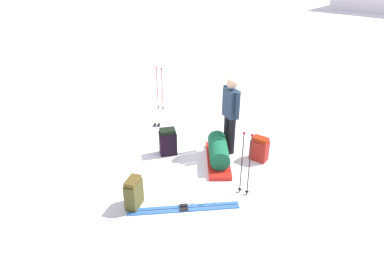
% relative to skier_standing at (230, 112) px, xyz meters
% --- Properties ---
extents(ground_plane, '(80.00, 80.00, 0.00)m').
position_rel_skier_standing_xyz_m(ground_plane, '(-0.44, -0.71, -0.95)').
color(ground_plane, white).
extents(skier_standing, '(0.55, 0.31, 1.70)m').
position_rel_skier_standing_xyz_m(skier_standing, '(0.00, 0.00, 0.00)').
color(skier_standing, black).
rests_on(skier_standing, ground_plane).
extents(ski_pair_near, '(1.43, 1.44, 0.05)m').
position_rel_skier_standing_xyz_m(ski_pair_near, '(-2.06, -0.38, -0.94)').
color(ski_pair_near, silver).
rests_on(ski_pair_near, ground_plane).
extents(ski_pair_far, '(1.33, 1.61, 0.05)m').
position_rel_skier_standing_xyz_m(ski_pair_far, '(0.71, -2.04, -0.94)').
color(ski_pair_far, '#2F61A8').
rests_on(ski_pair_far, ground_plane).
extents(backpack_large_dark, '(0.39, 0.28, 0.53)m').
position_rel_skier_standing_xyz_m(backpack_large_dark, '(0.69, 0.18, -0.69)').
color(backpack_large_dark, maroon).
rests_on(backpack_large_dark, ground_plane).
extents(backpack_bright, '(0.42, 0.45, 0.59)m').
position_rel_skier_standing_xyz_m(backpack_bright, '(-0.86, -1.03, -0.66)').
color(backpack_bright, black).
rests_on(backpack_bright, ground_plane).
extents(backpack_small_spare, '(0.35, 0.41, 0.57)m').
position_rel_skier_standing_xyz_m(backpack_small_spare, '(0.05, -2.59, -0.68)').
color(backpack_small_spare, '#4D4A22').
rests_on(backpack_small_spare, ground_plane).
extents(ski_poles_planted_near, '(0.20, 0.11, 1.26)m').
position_rel_skier_standing_xyz_m(ski_poles_planted_near, '(1.16, -0.97, -0.25)').
color(ski_poles_planted_near, black).
rests_on(ski_poles_planted_near, ground_plane).
extents(ski_poles_planted_far, '(0.22, 0.12, 1.23)m').
position_rel_skier_standing_xyz_m(ski_poles_planted_far, '(-2.79, 0.37, -0.27)').
color(ski_poles_planted_far, maroon).
rests_on(ski_poles_planted_far, ground_plane).
extents(gear_sled, '(1.31, 1.29, 0.49)m').
position_rel_skier_standing_xyz_m(gear_sled, '(0.13, -0.50, -0.73)').
color(gear_sled, red).
rests_on(gear_sled, ground_plane).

